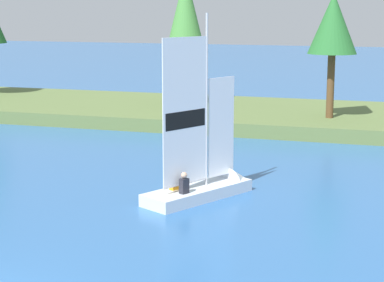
{
  "coord_description": "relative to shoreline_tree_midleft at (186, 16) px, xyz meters",
  "views": [
    {
      "loc": [
        9.02,
        -11.19,
        6.29
      ],
      "look_at": [
        1.31,
        13.4,
        1.2
      ],
      "focal_mm": 64.06,
      "sensor_mm": 36.0,
      "label": 1
    }
  ],
  "objects": [
    {
      "name": "sailboat",
      "position": [
        6.02,
        -15.76,
        -5.23
      ],
      "size": [
        3.21,
        4.61,
        6.46
      ],
      "rotation": [
        0.0,
        0.0,
        1.08
      ],
      "color": "silver",
      "rests_on": "ground"
    },
    {
      "name": "shoreline_tree_midleft",
      "position": [
        0.0,
        0.0,
        0.0
      ],
      "size": [
        2.45,
        2.45,
        7.55
      ],
      "color": "brown",
      "rests_on": "shore_bank"
    },
    {
      "name": "shore_bank",
      "position": [
        3.09,
        -0.54,
        -5.4
      ],
      "size": [
        80.0,
        10.07,
        0.69
      ],
      "primitive_type": "cube",
      "color": "#5B703D",
      "rests_on": "ground"
    },
    {
      "name": "shoreline_tree_centre",
      "position": [
        8.49,
        -2.39,
        -0.37
      ],
      "size": [
        2.46,
        2.46,
        6.26
      ],
      "color": "brown",
      "rests_on": "shore_bank"
    }
  ]
}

